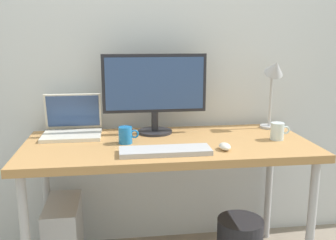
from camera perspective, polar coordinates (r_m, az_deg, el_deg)
The scene contains 10 objects.
back_wall at distance 2.34m, azimuth -1.32°, elevation 12.22°, with size 4.40×0.04×2.60m, color silver.
desk at distance 2.05m, azimuth 0.00°, elevation -5.08°, with size 1.51×0.67×0.76m.
monitor at distance 2.17m, azimuth -2.01°, elevation 4.78°, with size 0.59×0.20×0.45m.
laptop at distance 2.22m, azimuth -14.09°, elevation -0.74°, with size 0.32×0.26×0.23m.
desk_lamp at distance 2.34m, azimuth 15.57°, elevation 5.99°, with size 0.11×0.16×0.43m.
keyboard at distance 1.84m, azimuth -0.42°, elevation -4.64°, with size 0.44×0.14×0.02m, color #B2B2B7.
mouse at distance 1.91m, azimuth 8.49°, elevation -3.93°, with size 0.06×0.09×0.03m, color silver.
coffee_mug at distance 2.01m, azimuth -6.33°, elevation -2.26°, with size 0.11×0.07×0.09m.
glass_cup at distance 2.15m, azimuth 16.07°, elevation -1.62°, with size 0.11×0.07×0.09m.
computer_tower at distance 2.30m, azimuth -15.26°, elevation -16.67°, with size 0.18×0.36×0.42m, color #B2B2B7.
Camera 1 is at (-0.26, -1.93, 1.32)m, focal length 40.76 mm.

